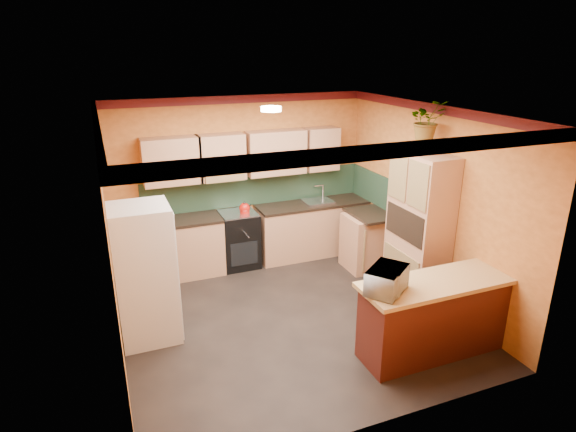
# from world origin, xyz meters

# --- Properties ---
(room_shell) EXTENTS (4.24, 4.24, 2.72)m
(room_shell) POSITION_xyz_m (0.02, 0.28, 2.09)
(room_shell) COLOR black
(room_shell) RESTS_ON ground
(base_cabinets_back) EXTENTS (3.65, 0.60, 0.88)m
(base_cabinets_back) POSITION_xyz_m (0.47, 1.80, 0.44)
(base_cabinets_back) COLOR tan
(base_cabinets_back) RESTS_ON ground
(countertop_back) EXTENTS (3.65, 0.62, 0.04)m
(countertop_back) POSITION_xyz_m (0.47, 1.80, 0.90)
(countertop_back) COLOR black
(countertop_back) RESTS_ON base_cabinets_back
(stove) EXTENTS (0.58, 0.58, 0.91)m
(stove) POSITION_xyz_m (-0.15, 1.80, 0.46)
(stove) COLOR black
(stove) RESTS_ON ground
(kettle) EXTENTS (0.17, 0.17, 0.18)m
(kettle) POSITION_xyz_m (-0.05, 1.75, 1.00)
(kettle) COLOR #B0130B
(kettle) RESTS_ON stove
(sink) EXTENTS (0.48, 0.40, 0.03)m
(sink) POSITION_xyz_m (1.25, 1.80, 0.94)
(sink) COLOR silver
(sink) RESTS_ON countertop_back
(base_cabinets_right) EXTENTS (0.60, 0.80, 0.88)m
(base_cabinets_right) POSITION_xyz_m (1.80, 0.97, 0.44)
(base_cabinets_right) COLOR tan
(base_cabinets_right) RESTS_ON ground
(countertop_right) EXTENTS (0.62, 0.80, 0.04)m
(countertop_right) POSITION_xyz_m (1.80, 0.97, 0.90)
(countertop_right) COLOR black
(countertop_right) RESTS_ON base_cabinets_right
(fridge) EXTENTS (0.68, 0.66, 1.70)m
(fridge) POSITION_xyz_m (-1.75, 0.23, 0.85)
(fridge) COLOR silver
(fridge) RESTS_ON ground
(pantry) EXTENTS (0.48, 0.90, 2.10)m
(pantry) POSITION_xyz_m (1.85, -0.16, 1.05)
(pantry) COLOR tan
(pantry) RESTS_ON ground
(fern_pot) EXTENTS (0.22, 0.22, 0.16)m
(fern_pot) POSITION_xyz_m (1.85, -0.11, 2.18)
(fern_pot) COLOR brown
(fern_pot) RESTS_ON pantry
(fern) EXTENTS (0.51, 0.45, 0.51)m
(fern) POSITION_xyz_m (1.85, -0.11, 2.52)
(fern) COLOR tan
(fern) RESTS_ON fern_pot
(breakfast_bar) EXTENTS (1.80, 0.55, 0.88)m
(breakfast_bar) POSITION_xyz_m (1.31, -1.33, 0.44)
(breakfast_bar) COLOR #512013
(breakfast_bar) RESTS_ON ground
(bar_top) EXTENTS (1.90, 0.65, 0.05)m
(bar_top) POSITION_xyz_m (1.31, -1.33, 0.91)
(bar_top) COLOR tan
(bar_top) RESTS_ON breakfast_bar
(microwave) EXTENTS (0.60, 0.57, 0.27)m
(microwave) POSITION_xyz_m (0.59, -1.33, 1.07)
(microwave) COLOR silver
(microwave) RESTS_ON bar_top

